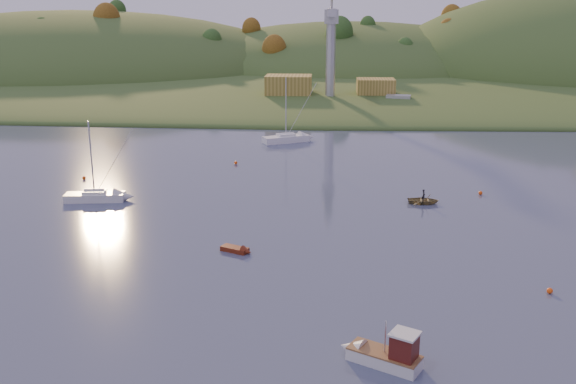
# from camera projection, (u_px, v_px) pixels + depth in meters

# --- Properties ---
(far_shore) EXTENTS (620.00, 220.00, 1.50)m
(far_shore) POSITION_uv_depth(u_px,v_px,m) (323.00, 66.00, 258.16)
(far_shore) COLOR #304D1F
(far_shore) RESTS_ON ground
(shore_slope) EXTENTS (640.00, 150.00, 7.00)m
(shore_slope) POSITION_uv_depth(u_px,v_px,m) (322.00, 85.00, 195.84)
(shore_slope) COLOR #304D1F
(shore_slope) RESTS_ON ground
(hill_left) EXTENTS (170.00, 140.00, 44.00)m
(hill_left) POSITION_uv_depth(u_px,v_px,m) (77.00, 72.00, 234.38)
(hill_left) COLOR #304D1F
(hill_left) RESTS_ON ground
(hill_center) EXTENTS (140.00, 120.00, 36.00)m
(hill_center) POSITION_uv_depth(u_px,v_px,m) (350.00, 71.00, 238.43)
(hill_center) COLOR #304D1F
(hill_center) RESTS_ON ground
(hillside_trees) EXTENTS (280.00, 50.00, 32.00)m
(hillside_trees) POSITION_uv_depth(u_px,v_px,m) (323.00, 78.00, 215.01)
(hillside_trees) COLOR #284D1B
(hillside_trees) RESTS_ON ground
(wharf) EXTENTS (42.00, 16.00, 2.40)m
(wharf) POSITION_uv_depth(u_px,v_px,m) (342.00, 101.00, 153.99)
(wharf) COLOR slate
(wharf) RESTS_ON ground
(shed_west) EXTENTS (11.00, 8.00, 4.80)m
(shed_west) POSITION_uv_depth(u_px,v_px,m) (289.00, 85.00, 154.67)
(shed_west) COLOR olive
(shed_west) RESTS_ON wharf
(shed_east) EXTENTS (9.00, 7.00, 4.00)m
(shed_east) POSITION_uv_depth(u_px,v_px,m) (376.00, 87.00, 154.58)
(shed_east) COLOR olive
(shed_east) RESTS_ON wharf
(dock_crane) EXTENTS (3.20, 28.00, 20.30)m
(dock_crane) POSITION_uv_depth(u_px,v_px,m) (331.00, 34.00, 146.25)
(dock_crane) COLOR #B7B7BC
(dock_crane) RESTS_ON wharf
(fishing_boat) EXTENTS (5.88, 4.37, 3.67)m
(fishing_boat) POSITION_uv_depth(u_px,v_px,m) (379.00, 352.00, 42.98)
(fishing_boat) COLOR silver
(fishing_boat) RESTS_ON ground
(sailboat_near) EXTENTS (7.39, 3.00, 9.97)m
(sailboat_near) POSITION_uv_depth(u_px,v_px,m) (95.00, 196.00, 78.98)
(sailboat_near) COLOR silver
(sailboat_near) RESTS_ON ground
(sailboat_far) EXTENTS (8.42, 5.90, 11.37)m
(sailboat_far) POSITION_uv_depth(u_px,v_px,m) (286.00, 138.00, 113.26)
(sailboat_far) COLOR white
(sailboat_far) RESTS_ON ground
(canoe) EXTENTS (3.87, 2.83, 0.78)m
(canoe) POSITION_uv_depth(u_px,v_px,m) (423.00, 200.00, 78.02)
(canoe) COLOR olive
(canoe) RESTS_ON ground
(paddler) EXTENTS (0.39, 0.57, 1.54)m
(paddler) POSITION_uv_depth(u_px,v_px,m) (423.00, 197.00, 77.92)
(paddler) COLOR black
(paddler) RESTS_ON ground
(red_tender) EXTENTS (3.41, 2.40, 1.11)m
(red_tender) POSITION_uv_depth(u_px,v_px,m) (240.00, 250.00, 62.49)
(red_tender) COLOR #621F0E
(red_tender) RESTS_ON ground
(work_vessel) EXTENTS (13.67, 7.24, 3.34)m
(work_vessel) POSITION_uv_depth(u_px,v_px,m) (398.00, 104.00, 149.45)
(work_vessel) COLOR slate
(work_vessel) RESTS_ON ground
(buoy_0) EXTENTS (0.50, 0.50, 0.50)m
(buoy_0) POSITION_uv_depth(u_px,v_px,m) (550.00, 291.00, 53.57)
(buoy_0) COLOR #FC4F0D
(buoy_0) RESTS_ON ground
(buoy_1) EXTENTS (0.50, 0.50, 0.50)m
(buoy_1) POSITION_uv_depth(u_px,v_px,m) (480.00, 193.00, 81.69)
(buoy_1) COLOR #FC4F0D
(buoy_1) RESTS_ON ground
(buoy_2) EXTENTS (0.50, 0.50, 0.50)m
(buoy_2) POSITION_uv_depth(u_px,v_px,m) (84.00, 178.00, 88.80)
(buoy_2) COLOR #FC4F0D
(buoy_2) RESTS_ON ground
(buoy_3) EXTENTS (0.50, 0.50, 0.50)m
(buoy_3) POSITION_uv_depth(u_px,v_px,m) (236.00, 163.00, 97.41)
(buoy_3) COLOR #FC4F0D
(buoy_3) RESTS_ON ground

